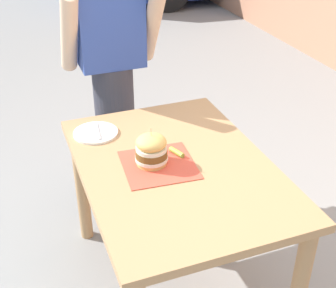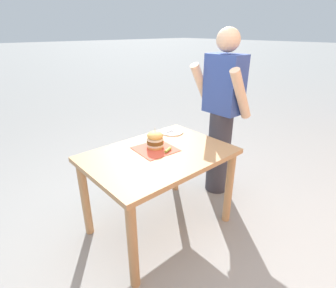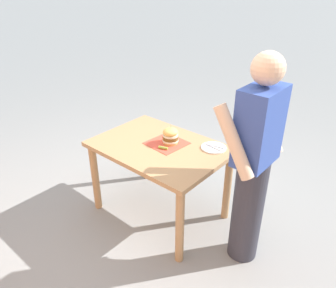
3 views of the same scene
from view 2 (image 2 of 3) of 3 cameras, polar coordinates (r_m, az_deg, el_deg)
The scene contains 7 objects.
ground_plane at distance 2.54m, azimuth -1.77°, elevation -17.26°, with size 80.00×80.00×0.00m, color gray.
patio_table at distance 2.18m, azimuth -1.97°, elevation -4.75°, with size 0.82×1.17×0.75m.
serving_paper at distance 2.19m, azimuth -2.78°, elevation -1.11°, with size 0.31×0.31×0.00m, color #D64C38.
sandwich at distance 2.19m, azimuth -2.82°, elevation 0.96°, with size 0.15×0.15×0.18m.
pickle_spear at distance 2.14m, azimuth -0.02°, elevation -1.29°, with size 0.02×0.02×0.08m, color #8EA83D.
side_plate_with_forks at distance 2.55m, azimuth 0.88°, elevation 2.70°, with size 0.22×0.22×0.02m.
diner_across_table at distance 2.71m, azimuth 11.61°, elevation 6.46°, with size 0.55×0.35×1.69m.
Camera 2 is at (1.48, -1.22, 1.67)m, focal length 28.00 mm.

